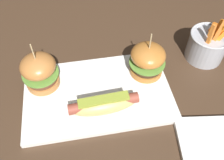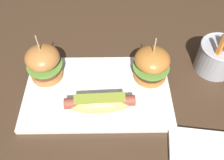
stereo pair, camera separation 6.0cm
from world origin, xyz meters
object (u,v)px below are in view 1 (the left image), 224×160
hot_dog (104,104)px  slider_left (40,71)px  fries_bucket (207,45)px  platter_main (98,93)px  slider_right (147,60)px

hot_dog → slider_left: slider_left is taller
fries_bucket → slider_left: bearing=-175.9°
slider_left → platter_main: bearing=-20.8°
slider_left → slider_right: slider_left is taller
platter_main → slider_left: slider_left is taller
hot_dog → fries_bucket: 0.35m
hot_dog → fries_bucket: (0.32, 0.14, 0.01)m
slider_left → fries_bucket: (0.46, 0.03, -0.02)m
platter_main → fries_bucket: size_ratio=2.79×
hot_dog → slider_right: slider_right is taller
slider_right → hot_dog: bearing=-142.4°
slider_left → fries_bucket: slider_left is taller
platter_main → hot_dog: bearing=-81.7°
platter_main → slider_right: bearing=18.4°
fries_bucket → slider_right: bearing=-168.3°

